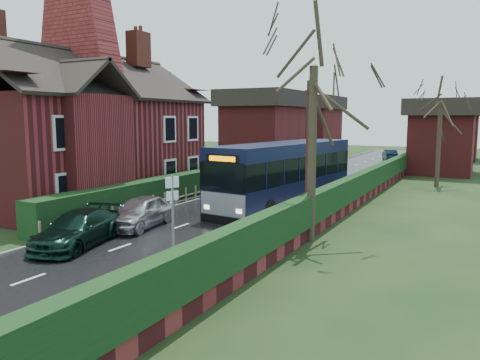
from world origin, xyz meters
The scene contains 18 objects.
ground centered at (0.00, 0.00, 0.00)m, with size 140.00×140.00×0.00m, color #2E431C.
road centered at (0.00, 10.00, 0.01)m, with size 6.00×100.00×0.02m, color black.
pavement centered at (4.25, 10.00, 0.07)m, with size 2.50×100.00×0.14m, color slate.
kerb_right centered at (3.05, 10.00, 0.07)m, with size 0.12×100.00×0.14m, color gray.
kerb_left centered at (-3.05, 10.00, 0.05)m, with size 0.12×100.00×0.10m, color gray.
front_hedge centered at (-3.90, 5.00, 0.80)m, with size 1.20×16.00×1.60m, color black.
picket_fence centered at (-3.15, 5.00, 0.45)m, with size 0.10×16.00×0.90m, color gray, non-canonical shape.
right_wall_hedge centered at (5.80, 10.00, 1.02)m, with size 0.60×50.00×1.80m.
brick_house centered at (-8.73, 4.78, 4.38)m, with size 9.30×14.60×10.30m.
bus centered at (2.20, 8.85, 1.75)m, with size 4.03×11.82×3.52m.
car_silver centered at (-1.50, 1.00, 0.71)m, with size 1.67×4.16×1.42m, color silver.
car_green centered at (-1.60, -2.54, 0.66)m, with size 1.86×4.57×1.33m, color black.
car_distant centered at (2.00, 41.65, 0.61)m, with size 1.30×3.72×1.22m, color black.
bus_stop_sign centered at (3.20, -3.00, 2.01)m, with size 0.24×0.44×3.05m.
telegraph_pole centered at (5.29, 3.94, 3.25)m, with size 0.22×0.83×6.43m.
tree_right_near centered at (6.00, 2.38, 7.30)m, with size 4.53×4.53×9.77m.
tree_right_far centered at (9.00, 20.83, 6.15)m, with size 4.26×4.26×8.23m.
tree_house_side centered at (-11.50, 17.13, 6.85)m, with size 4.04×4.04×9.17m.
Camera 1 is at (12.01, -15.04, 4.85)m, focal length 35.00 mm.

